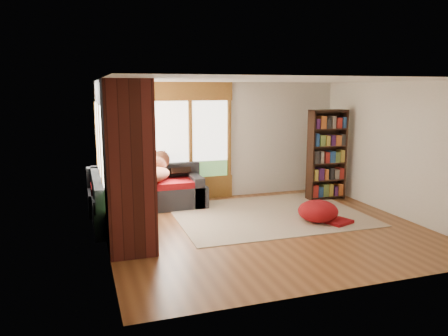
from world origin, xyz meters
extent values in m
plane|color=brown|center=(0.00, 0.00, 0.00)|extent=(5.50, 5.50, 0.00)
plane|color=white|center=(0.00, 0.00, 2.60)|extent=(5.50, 5.50, 0.00)
cube|color=silver|center=(0.00, 2.50, 1.30)|extent=(5.50, 0.04, 2.60)
cube|color=silver|center=(0.00, -2.50, 1.30)|extent=(5.50, 0.04, 2.60)
cube|color=silver|center=(-2.75, 0.00, 1.30)|extent=(0.04, 5.00, 2.60)
cube|color=silver|center=(2.75, 0.00, 1.30)|extent=(0.04, 5.00, 2.60)
cube|color=#905F24|center=(-1.20, 2.47, 1.35)|extent=(2.82, 0.10, 1.90)
cube|color=white|center=(-1.20, 2.47, 1.35)|extent=(2.54, 0.09, 1.62)
cube|color=#905F24|center=(-2.72, 1.20, 1.35)|extent=(0.10, 2.62, 1.90)
cube|color=white|center=(-2.72, 1.20, 1.35)|extent=(0.09, 2.36, 1.62)
cube|color=#889963|center=(-2.69, 2.03, 1.75)|extent=(0.03, 0.72, 0.90)
cube|color=#471914|center=(-2.40, -0.35, 1.30)|extent=(0.70, 0.70, 2.60)
cube|color=black|center=(-1.65, 2.05, 0.21)|extent=(2.20, 0.90, 0.42)
cube|color=black|center=(-1.65, 2.40, 0.61)|extent=(2.20, 0.20, 0.38)
cube|color=black|center=(-0.65, 2.05, 0.30)|extent=(0.20, 0.90, 0.60)
cube|color=maroon|center=(-1.75, 1.93, 0.48)|extent=(1.90, 0.66, 0.12)
cube|color=black|center=(-2.30, 1.40, 0.21)|extent=(0.90, 2.20, 0.42)
cube|color=black|center=(-2.65, 1.40, 0.61)|extent=(0.20, 2.20, 0.38)
cube|color=black|center=(-2.30, 0.40, 0.30)|extent=(0.90, 0.20, 0.60)
cube|color=maroon|center=(-2.18, 1.05, 0.48)|extent=(0.66, 1.20, 0.12)
cube|color=maroon|center=(-2.18, 2.00, 0.48)|extent=(0.66, 0.66, 0.12)
cube|color=beige|center=(0.40, 0.79, 0.01)|extent=(3.66, 2.82, 0.01)
cube|color=black|center=(2.55, 1.56, 1.00)|extent=(0.04, 0.29, 2.01)
cube|color=black|center=(1.73, 1.56, 1.00)|extent=(0.04, 0.29, 2.01)
cube|color=black|center=(2.14, 1.69, 1.00)|extent=(0.86, 0.02, 2.01)
cube|color=black|center=(2.14, 1.56, 0.06)|extent=(0.78, 0.27, 0.03)
cube|color=black|center=(2.14, 1.56, 0.44)|extent=(0.78, 0.27, 0.03)
cube|color=black|center=(2.14, 1.56, 0.82)|extent=(0.78, 0.27, 0.03)
cube|color=black|center=(2.14, 1.56, 1.20)|extent=(0.78, 0.27, 0.03)
cube|color=black|center=(2.14, 1.56, 1.58)|extent=(0.78, 0.27, 0.03)
cube|color=black|center=(2.14, 1.56, 1.97)|extent=(0.78, 0.27, 0.03)
cube|color=#726659|center=(2.14, 1.54, 1.00)|extent=(0.74, 0.21, 1.85)
ellipsoid|color=maroon|center=(1.08, 0.09, 0.21)|extent=(0.95, 0.95, 0.40)
ellipsoid|color=brown|center=(-1.71, 1.86, 0.77)|extent=(1.05, 1.07, 0.31)
sphere|color=brown|center=(-1.48, 2.10, 0.91)|extent=(0.52, 0.52, 0.37)
cone|color=brown|center=(-1.53, 2.06, 1.06)|extent=(0.19, 0.19, 0.16)
ellipsoid|color=black|center=(-2.09, 1.05, 0.74)|extent=(0.78, 0.96, 0.28)
sphere|color=black|center=(-2.19, 1.33, 0.87)|extent=(0.43, 0.43, 0.33)
cone|color=black|center=(-2.17, 1.28, 1.01)|extent=(0.16, 0.16, 0.14)
cube|color=black|center=(-0.95, 2.26, 0.77)|extent=(0.45, 0.12, 0.45)
cube|color=black|center=(-1.55, 2.26, 0.77)|extent=(0.45, 0.12, 0.45)
cube|color=black|center=(-2.48, 1.80, 0.77)|extent=(0.45, 0.12, 0.45)
cube|color=black|center=(-2.48, 0.70, 0.77)|extent=(0.45, 0.12, 0.45)
cube|color=maroon|center=(-2.15, 2.26, 0.77)|extent=(0.42, 0.12, 0.42)
camera|label=1|loc=(-3.08, -6.82, 2.46)|focal=35.00mm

